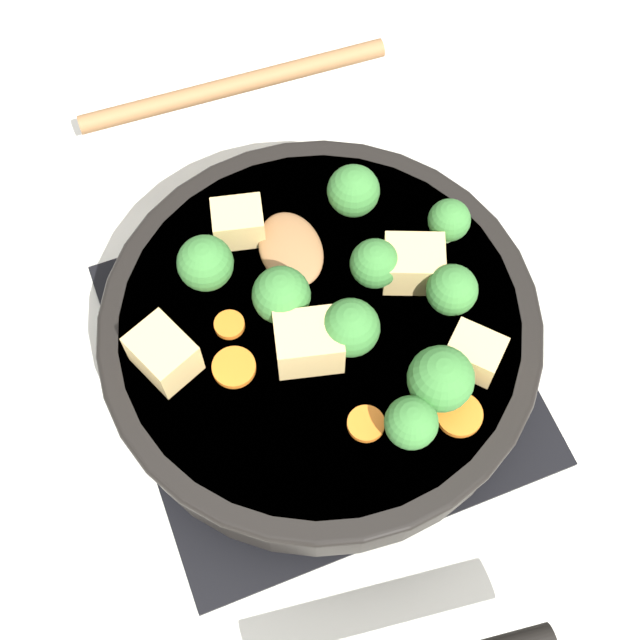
% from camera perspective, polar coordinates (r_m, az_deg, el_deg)
% --- Properties ---
extents(ground_plane, '(2.40, 2.40, 0.00)m').
position_cam_1_polar(ground_plane, '(0.74, -0.00, -2.73)').
color(ground_plane, silver).
extents(front_burner_grate, '(0.31, 0.31, 0.03)m').
position_cam_1_polar(front_burner_grate, '(0.72, -0.00, -2.35)').
color(front_burner_grate, black).
rests_on(front_burner_grate, ground_plane).
extents(skillet_pan, '(0.34, 0.44, 0.05)m').
position_cam_1_polar(skillet_pan, '(0.68, 0.05, -1.04)').
color(skillet_pan, black).
rests_on(skillet_pan, front_burner_grate).
extents(wooden_spoon, '(0.27, 0.22, 0.02)m').
position_cam_1_polar(wooden_spoon, '(0.74, -4.04, 10.98)').
color(wooden_spoon, olive).
rests_on(wooden_spoon, skillet_pan).
extents(tofu_cube_center_large, '(0.05, 0.05, 0.04)m').
position_cam_1_polar(tofu_cube_center_large, '(0.67, 6.01, 3.59)').
color(tofu_cube_center_large, '#DBB770').
rests_on(tofu_cube_center_large, skillet_pan).
extents(tofu_cube_near_handle, '(0.05, 0.05, 0.04)m').
position_cam_1_polar(tofu_cube_near_handle, '(0.64, -9.99, -2.14)').
color(tofu_cube_near_handle, '#DBB770').
rests_on(tofu_cube_near_handle, skillet_pan).
extents(tofu_cube_east_chunk, '(0.05, 0.05, 0.03)m').
position_cam_1_polar(tofu_cube_east_chunk, '(0.64, 9.86, -2.11)').
color(tofu_cube_east_chunk, '#DBB770').
rests_on(tofu_cube_east_chunk, skillet_pan).
extents(tofu_cube_west_chunk, '(0.04, 0.04, 0.03)m').
position_cam_1_polar(tofu_cube_west_chunk, '(0.69, -5.26, 6.22)').
color(tofu_cube_west_chunk, '#DBB770').
rests_on(tofu_cube_west_chunk, skillet_pan).
extents(tofu_cube_back_piece, '(0.06, 0.05, 0.04)m').
position_cam_1_polar(tofu_cube_back_piece, '(0.63, -0.73, -1.44)').
color(tofu_cube_back_piece, '#DBB770').
rests_on(tofu_cube_back_piece, skillet_pan).
extents(broccoli_floret_near_spoon, '(0.04, 0.04, 0.05)m').
position_cam_1_polar(broccoli_floret_near_spoon, '(0.65, 8.44, 1.89)').
color(broccoli_floret_near_spoon, '#709956').
rests_on(broccoli_floret_near_spoon, skillet_pan).
extents(broccoli_floret_center_top, '(0.04, 0.04, 0.05)m').
position_cam_1_polar(broccoli_floret_center_top, '(0.66, -7.35, 3.61)').
color(broccoli_floret_center_top, '#709956').
rests_on(broccoli_floret_center_top, skillet_pan).
extents(broccoli_floret_east_rim, '(0.04, 0.04, 0.05)m').
position_cam_1_polar(broccoli_floret_east_rim, '(0.64, -2.49, 1.58)').
color(broccoli_floret_east_rim, '#709956').
rests_on(broccoli_floret_east_rim, skillet_pan).
extents(broccoli_floret_west_rim, '(0.04, 0.04, 0.04)m').
position_cam_1_polar(broccoli_floret_west_rim, '(0.66, 3.53, 3.60)').
color(broccoli_floret_west_rim, '#709956').
rests_on(broccoli_floret_west_rim, skillet_pan).
extents(broccoli_floret_north_edge, '(0.04, 0.04, 0.05)m').
position_cam_1_polar(broccoli_floret_north_edge, '(0.69, 2.16, 8.24)').
color(broccoli_floret_north_edge, '#709956').
rests_on(broccoli_floret_north_edge, skillet_pan).
extents(broccoli_floret_south_cluster, '(0.04, 0.04, 0.05)m').
position_cam_1_polar(broccoli_floret_south_cluster, '(0.63, 1.96, -0.52)').
color(broccoli_floret_south_cluster, '#709956').
rests_on(broccoli_floret_south_cluster, skillet_pan).
extents(broccoli_floret_mid_floret, '(0.04, 0.04, 0.04)m').
position_cam_1_polar(broccoli_floret_mid_floret, '(0.61, 5.86, -6.57)').
color(broccoli_floret_mid_floret, '#709956').
rests_on(broccoli_floret_mid_floret, skillet_pan).
extents(broccoli_floret_small_inner, '(0.05, 0.05, 0.05)m').
position_cam_1_polar(broccoli_floret_small_inner, '(0.62, 7.73, -3.77)').
color(broccoli_floret_small_inner, '#709956').
rests_on(broccoli_floret_small_inner, skillet_pan).
extents(broccoli_floret_tall_stem, '(0.03, 0.03, 0.04)m').
position_cam_1_polar(broccoli_floret_tall_stem, '(0.68, 8.26, 6.31)').
color(broccoli_floret_tall_stem, '#709956').
rests_on(broccoli_floret_tall_stem, skillet_pan).
extents(carrot_slice_orange_thin, '(0.03, 0.03, 0.01)m').
position_cam_1_polar(carrot_slice_orange_thin, '(0.64, 8.91, -6.01)').
color(carrot_slice_orange_thin, orange).
rests_on(carrot_slice_orange_thin, skillet_pan).
extents(carrot_slice_near_center, '(0.02, 0.02, 0.01)m').
position_cam_1_polar(carrot_slice_near_center, '(0.66, -5.82, -0.30)').
color(carrot_slice_near_center, orange).
rests_on(carrot_slice_near_center, skillet_pan).
extents(carrot_slice_edge_slice, '(0.03, 0.03, 0.01)m').
position_cam_1_polar(carrot_slice_edge_slice, '(0.63, 2.86, -6.69)').
color(carrot_slice_edge_slice, orange).
rests_on(carrot_slice_edge_slice, skillet_pan).
extents(carrot_slice_under_broccoli, '(0.03, 0.03, 0.01)m').
position_cam_1_polar(carrot_slice_under_broccoli, '(0.65, -5.53, -3.03)').
color(carrot_slice_under_broccoli, orange).
rests_on(carrot_slice_under_broccoli, skillet_pan).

